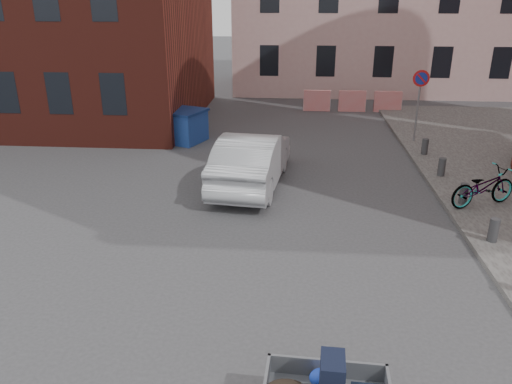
{
  "coord_description": "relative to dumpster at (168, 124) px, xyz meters",
  "views": [
    {
      "loc": [
        1.48,
        -9.27,
        5.33
      ],
      "look_at": [
        0.63,
        1.31,
        1.1
      ],
      "focal_mm": 35.0,
      "sensor_mm": 36.0,
      "label": 1
    }
  ],
  "objects": [
    {
      "name": "dumpster",
      "position": [
        0.0,
        0.0,
        0.0
      ],
      "size": [
        3.29,
        2.48,
        1.23
      ],
      "rotation": [
        0.0,
        0.0,
        -0.37
      ],
      "color": "#20439B",
      "rests_on": "ground"
    },
    {
      "name": "ground",
      "position": [
        3.47,
        -9.39,
        -0.62
      ],
      "size": [
        120.0,
        120.0,
        0.0
      ],
      "primitive_type": "plane",
      "color": "#38383A",
      "rests_on": "ground"
    },
    {
      "name": "barriers",
      "position": [
        7.67,
        5.61,
        -0.12
      ],
      "size": [
        4.7,
        0.18,
        1.0
      ],
      "color": "red",
      "rests_on": "ground"
    },
    {
      "name": "no_parking_sign",
      "position": [
        9.47,
        0.09,
        1.39
      ],
      "size": [
        0.6,
        0.09,
        2.65
      ],
      "color": "gray",
      "rests_on": "sidewalk"
    },
    {
      "name": "bollards",
      "position": [
        9.47,
        -5.99,
        -0.23
      ],
      "size": [
        0.22,
        9.02,
        0.55
      ],
      "color": "#3A3A3D",
      "rests_on": "sidewalk"
    },
    {
      "name": "silver_car",
      "position": [
        3.71,
        -4.72,
        0.17
      ],
      "size": [
        2.18,
        4.95,
        1.58
      ],
      "primitive_type": "imported",
      "rotation": [
        0.0,
        0.0,
        3.03
      ],
      "color": "#A5A8AD",
      "rests_on": "ground"
    },
    {
      "name": "bicycle",
      "position": [
        9.9,
        -6.09,
        0.02
      ],
      "size": [
        2.08,
        1.44,
        1.03
      ],
      "primitive_type": "imported",
      "rotation": [
        0.0,
        0.0,
        2.0
      ],
      "color": "black",
      "rests_on": "sidewalk"
    }
  ]
}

